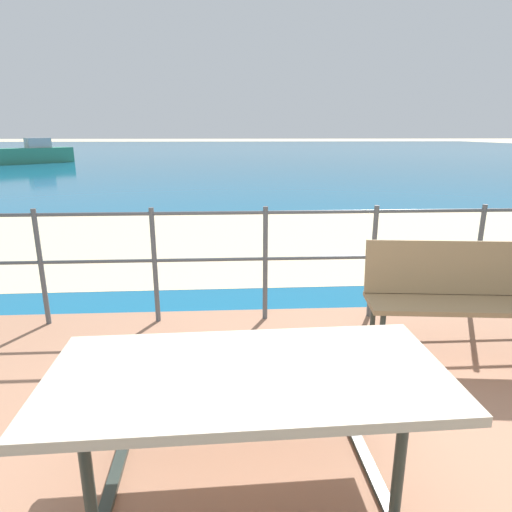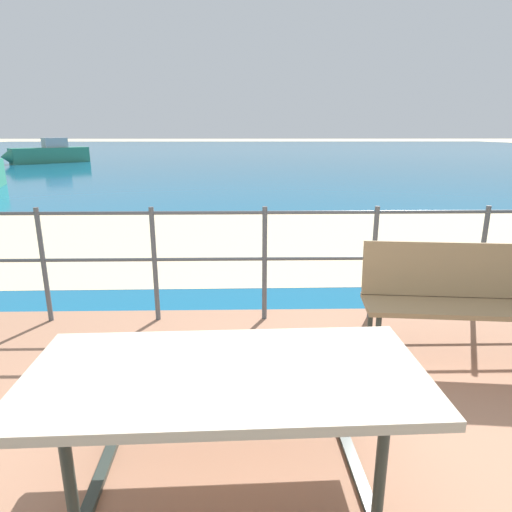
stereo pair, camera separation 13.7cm
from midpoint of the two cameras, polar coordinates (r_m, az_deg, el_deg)
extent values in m
cube|color=#145B84|center=(41.38, -0.99, 13.51)|extent=(90.00, 90.00, 0.01)
cube|color=beige|center=(7.27, 0.56, 2.17)|extent=(54.03, 5.15, 0.01)
cube|color=tan|center=(1.74, -1.63, -15.26)|extent=(1.55, 0.75, 0.04)
cube|color=tan|center=(2.37, -1.90, -15.28)|extent=(1.54, 0.30, 0.04)
cylinder|color=#2D3833|center=(2.06, -21.57, -23.99)|extent=(0.05, 0.05, 0.77)
cylinder|color=#2D3833|center=(2.08, 18.20, -23.22)|extent=(0.05, 0.05, 0.77)
cube|color=#8C704C|center=(3.54, 27.60, -5.97)|extent=(1.58, 0.56, 0.04)
cube|color=#8C704C|center=(3.63, 27.00, -1.65)|extent=(1.54, 0.24, 0.41)
cylinder|color=#2D3833|center=(3.29, 16.73, -10.78)|extent=(0.04, 0.04, 0.46)
cylinder|color=#2D3833|center=(3.56, 15.76, -8.63)|extent=(0.04, 0.04, 0.46)
cylinder|color=#4C5156|center=(4.28, -25.18, -1.19)|extent=(0.04, 0.04, 1.05)
cylinder|color=#4C5156|center=(3.98, -12.14, -1.19)|extent=(0.04, 0.04, 1.05)
cylinder|color=#4C5156|center=(3.92, 2.14, -1.12)|extent=(0.04, 0.04, 1.05)
cylinder|color=#4C5156|center=(4.09, 16.01, -0.98)|extent=(0.04, 0.04, 1.05)
cylinder|color=#4C5156|center=(4.49, 28.09, -0.82)|extent=(0.04, 0.04, 1.05)
cylinder|color=#4C5156|center=(3.81, 2.21, 5.70)|extent=(5.90, 0.03, 0.03)
cylinder|color=#4C5156|center=(3.90, 2.14, -0.38)|extent=(5.90, 0.03, 0.03)
cube|color=#338466|center=(28.50, -25.16, 11.84)|extent=(3.82, 3.55, 0.86)
cube|color=#A5A8AD|center=(28.58, -24.72, 13.32)|extent=(1.45, 1.41, 0.55)
cone|color=#338466|center=(27.86, -29.81, 11.20)|extent=(0.89, 0.91, 0.77)
camera|label=1|loc=(0.07, -89.03, 0.28)|focal=30.58mm
camera|label=2|loc=(0.07, 90.97, -0.28)|focal=30.58mm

